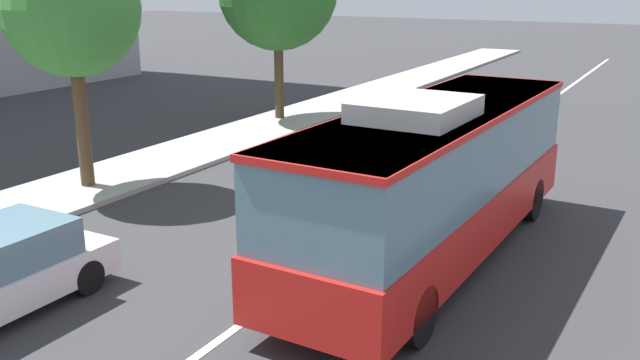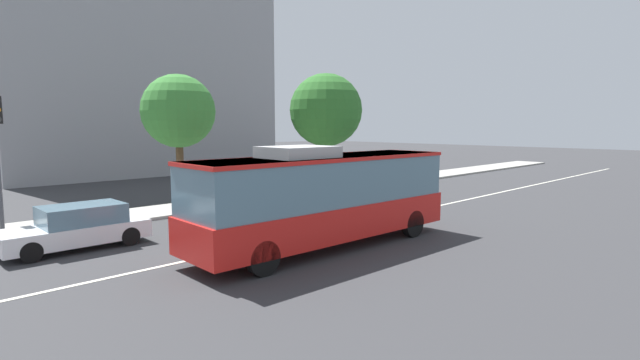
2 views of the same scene
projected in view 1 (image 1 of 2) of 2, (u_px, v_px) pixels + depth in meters
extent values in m
plane|color=#333335|center=(395.00, 213.00, 16.80)|extent=(160.00, 160.00, 0.00)
cube|color=#9E9B93|center=(144.00, 167.00, 20.59)|extent=(80.00, 2.99, 0.14)
cube|color=silver|center=(395.00, 213.00, 16.80)|extent=(76.00, 0.16, 0.01)
cube|color=red|center=(435.00, 212.00, 13.88)|extent=(10.07, 2.81, 1.10)
cube|color=slate|center=(438.00, 148.00, 13.50)|extent=(9.87, 2.72, 1.58)
cube|color=red|center=(440.00, 111.00, 13.29)|extent=(9.97, 2.78, 0.12)
cube|color=#B2B2B2|center=(416.00, 109.00, 12.24)|extent=(2.25, 1.87, 0.36)
cylinder|color=black|center=(444.00, 185.00, 17.35)|extent=(1.01, 0.33, 1.00)
cylinder|color=black|center=(532.00, 199.00, 16.27)|extent=(1.01, 0.33, 1.00)
cylinder|color=black|center=(298.00, 284.00, 11.76)|extent=(1.01, 0.33, 1.00)
cylinder|color=black|center=(417.00, 315.00, 10.67)|extent=(1.01, 0.33, 1.00)
cylinder|color=black|center=(87.00, 277.00, 12.45)|extent=(0.64, 0.22, 0.64)
cylinder|color=black|center=(28.00, 260.00, 13.21)|extent=(0.64, 0.22, 0.64)
cube|color=#B7BABF|center=(419.00, 129.00, 23.61)|extent=(4.58, 2.02, 0.60)
cube|color=slate|center=(422.00, 110.00, 23.65)|extent=(2.60, 1.78, 0.64)
cylinder|color=black|center=(428.00, 147.00, 22.03)|extent=(0.65, 0.25, 0.64)
cylinder|color=black|center=(381.00, 142.00, 22.72)|extent=(0.65, 0.25, 0.64)
cylinder|color=black|center=(454.00, 129.00, 24.61)|extent=(0.65, 0.25, 0.64)
cylinder|color=black|center=(411.00, 125.00, 25.29)|extent=(0.65, 0.25, 0.64)
cylinder|color=#4C3823|center=(279.00, 79.00, 27.18)|extent=(0.36, 0.36, 3.36)
cylinder|color=#4C3823|center=(83.00, 127.00, 18.18)|extent=(0.36, 0.36, 3.49)
sphere|color=#387F33|center=(71.00, 8.00, 17.32)|extent=(3.48, 3.48, 3.48)
cube|color=slate|center=(65.00, 34.00, 43.43)|extent=(0.08, 11.23, 1.50)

